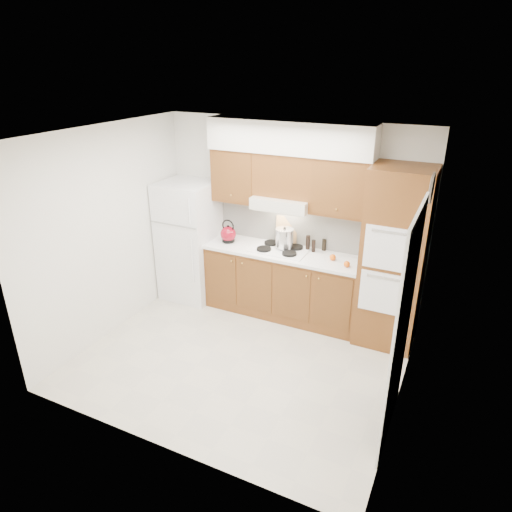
{
  "coord_description": "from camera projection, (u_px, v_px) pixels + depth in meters",
  "views": [
    {
      "loc": [
        2.1,
        -3.97,
        3.27
      ],
      "look_at": [
        -0.01,
        0.45,
        1.15
      ],
      "focal_mm": 32.0,
      "sensor_mm": 36.0,
      "label": 1
    }
  ],
  "objects": [
    {
      "name": "upper_cab_over_hood",
      "position": [
        285.0,
        175.0,
        5.77
      ],
      "size": [
        0.75,
        0.33,
        0.55
      ],
      "primitive_type": "cube",
      "color": "brown",
      "rests_on": "range_hood"
    },
    {
      "name": "floor",
      "position": [
        241.0,
        358.0,
        5.42
      ],
      "size": [
        3.6,
        3.6,
        0.0
      ],
      "primitive_type": "plane",
      "color": "#BDB5A5",
      "rests_on": "ground"
    },
    {
      "name": "wall_back",
      "position": [
        291.0,
        218.0,
        6.14
      ],
      "size": [
        3.6,
        0.02,
        2.6
      ],
      "primitive_type": "cube",
      "color": "white",
      "rests_on": "floor"
    },
    {
      "name": "wall_clock",
      "position": [
        432.0,
        188.0,
        4.31
      ],
      "size": [
        0.02,
        0.3,
        0.3
      ],
      "primitive_type": "cylinder",
      "rotation": [
        0.0,
        1.57,
        0.0
      ],
      "color": "#3F3833",
      "rests_on": "wall_right"
    },
    {
      "name": "range_hood",
      "position": [
        283.0,
        203.0,
        5.86
      ],
      "size": [
        0.75,
        0.45,
        0.15
      ],
      "primitive_type": "cube",
      "color": "silver",
      "rests_on": "wall_back"
    },
    {
      "name": "upper_cab_left",
      "position": [
        237.0,
        175.0,
        6.07
      ],
      "size": [
        0.63,
        0.33,
        0.7
      ],
      "primitive_type": "cube",
      "color": "brown",
      "rests_on": "wall_back"
    },
    {
      "name": "ceiling",
      "position": [
        237.0,
        135.0,
        4.38
      ],
      "size": [
        3.6,
        3.6,
        0.0
      ],
      "primitive_type": "plane",
      "color": "white",
      "rests_on": "wall_back"
    },
    {
      "name": "oven_cabinet",
      "position": [
        393.0,
        259.0,
        5.38
      ],
      "size": [
        0.7,
        0.65,
        2.2
      ],
      "primitive_type": "cube",
      "color": "brown",
      "rests_on": "floor"
    },
    {
      "name": "upper_cab_right",
      "position": [
        342.0,
        187.0,
        5.5
      ],
      "size": [
        0.73,
        0.33,
        0.7
      ],
      "primitive_type": "cube",
      "color": "brown",
      "rests_on": "wall_back"
    },
    {
      "name": "orange_far",
      "position": [
        333.0,
        257.0,
        5.73
      ],
      "size": [
        0.11,
        0.11,
        0.08
      ],
      "primitive_type": "sphere",
      "rotation": [
        0.0,
        0.0,
        -0.43
      ],
      "color": "orange",
      "rests_on": "countertop"
    },
    {
      "name": "condiment_c",
      "position": [
        324.0,
        245.0,
        6.01
      ],
      "size": [
        0.07,
        0.07,
        0.16
      ],
      "primitive_type": "cylinder",
      "rotation": [
        0.0,
        0.0,
        -0.39
      ],
      "color": "black",
      "rests_on": "countertop"
    },
    {
      "name": "condiment_b",
      "position": [
        314.0,
        246.0,
        5.97
      ],
      "size": [
        0.06,
        0.06,
        0.16
      ],
      "primitive_type": "cylinder",
      "rotation": [
        0.0,
        0.0,
        -0.18
      ],
      "color": "black",
      "rests_on": "countertop"
    },
    {
      "name": "doorway",
      "position": [
        402.0,
        334.0,
        4.0
      ],
      "size": [
        0.02,
        0.9,
        2.1
      ],
      "primitive_type": "cube",
      "color": "black",
      "rests_on": "floor"
    },
    {
      "name": "wall_right",
      "position": [
        413.0,
        292.0,
        4.19
      ],
      "size": [
        0.02,
        3.0,
        2.6
      ],
      "primitive_type": "cube",
      "color": "white",
      "rests_on": "floor"
    },
    {
      "name": "cutting_board",
      "position": [
        286.0,
        230.0,
        6.18
      ],
      "size": [
        0.3,
        0.16,
        0.38
      ],
      "primitive_type": "cube",
      "rotation": [
        -0.21,
        0.0,
        0.24
      ],
      "color": "tan",
      "rests_on": "countertop"
    },
    {
      "name": "cooktop",
      "position": [
        280.0,
        249.0,
        6.05
      ],
      "size": [
        0.74,
        0.5,
        0.01
      ],
      "primitive_type": "cube",
      "color": "white",
      "rests_on": "countertop"
    },
    {
      "name": "backsplash",
      "position": [
        292.0,
        224.0,
        6.15
      ],
      "size": [
        2.11,
        0.03,
        0.56
      ],
      "primitive_type": "cube",
      "color": "white",
      "rests_on": "countertop"
    },
    {
      "name": "fridge",
      "position": [
        190.0,
        241.0,
        6.58
      ],
      "size": [
        0.75,
        0.72,
        1.72
      ],
      "primitive_type": "cube",
      "color": "white",
      "rests_on": "floor"
    },
    {
      "name": "stock_pot",
      "position": [
        284.0,
        238.0,
        6.02
      ],
      "size": [
        0.26,
        0.26,
        0.24
      ],
      "primitive_type": "cylinder",
      "rotation": [
        0.0,
        0.0,
        0.14
      ],
      "color": "silver",
      "rests_on": "cooktop"
    },
    {
      "name": "orange_near",
      "position": [
        347.0,
        264.0,
        5.54
      ],
      "size": [
        0.09,
        0.09,
        0.08
      ],
      "primitive_type": "sphere",
      "rotation": [
        0.0,
        0.0,
        0.15
      ],
      "color": "#D6570B",
      "rests_on": "countertop"
    },
    {
      "name": "soffit",
      "position": [
        290.0,
        137.0,
        5.54
      ],
      "size": [
        2.13,
        0.36,
        0.4
      ],
      "primitive_type": "cube",
      "color": "silver",
      "rests_on": "wall_back"
    },
    {
      "name": "kettle",
      "position": [
        228.0,
        234.0,
        6.27
      ],
      "size": [
        0.24,
        0.24,
        0.22
      ],
      "primitive_type": "sphere",
      "rotation": [
        0.0,
        0.0,
        0.11
      ],
      "color": "maroon",
      "rests_on": "countertop"
    },
    {
      "name": "base_cabinets",
      "position": [
        282.0,
        284.0,
        6.22
      ],
      "size": [
        2.11,
        0.6,
        0.9
      ],
      "primitive_type": "cube",
      "color": "brown",
      "rests_on": "floor"
    },
    {
      "name": "wall_left",
      "position": [
        110.0,
        233.0,
        5.61
      ],
      "size": [
        0.02,
        3.0,
        2.6
      ],
      "primitive_type": "cube",
      "color": "white",
      "rests_on": "floor"
    },
    {
      "name": "condiment_a",
      "position": [
        308.0,
        243.0,
        6.02
      ],
      "size": [
        0.07,
        0.07,
        0.2
      ],
      "primitive_type": "cylinder",
      "rotation": [
        0.0,
        0.0,
        0.23
      ],
      "color": "black",
      "rests_on": "countertop"
    },
    {
      "name": "countertop",
      "position": [
        283.0,
        252.0,
        6.03
      ],
      "size": [
        2.13,
        0.62,
        0.04
      ],
      "primitive_type": "cube",
      "color": "white",
      "rests_on": "base_cabinets"
    }
  ]
}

